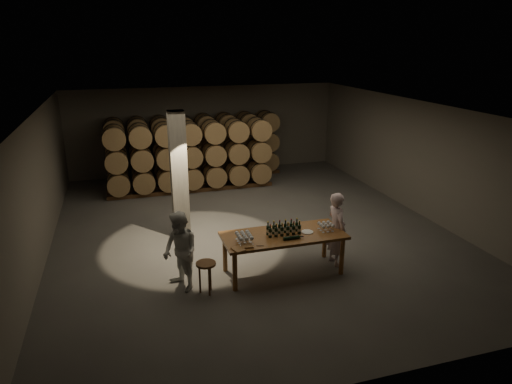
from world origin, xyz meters
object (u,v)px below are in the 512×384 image
object	(u,v)px
bottle_cluster	(284,230)
person_woman	(180,252)
stool	(206,268)
person_man	(337,229)
plate	(307,232)
notebook_near	(247,246)
tasting_table	(283,239)

from	to	relation	value
bottle_cluster	person_woman	world-z (taller)	person_woman
stool	person_man	distance (m)	3.06
plate	stool	distance (m)	2.31
bottle_cluster	person_man	xyz separation A→B (m)	(1.27, 0.07, -0.17)
notebook_near	person_man	world-z (taller)	person_man
bottle_cluster	person_man	world-z (taller)	person_man
plate	person_man	world-z (taller)	person_man
notebook_near	person_woman	size ratio (longest dim) A/B	0.14
person_man	notebook_near	bearing A→B (deg)	98.35
plate	stool	size ratio (longest dim) A/B	0.39
tasting_table	person_woman	xyz separation A→B (m)	(-2.19, -0.03, 0.02)
notebook_near	tasting_table	bearing A→B (deg)	26.83
stool	person_woman	xyz separation A→B (m)	(-0.45, 0.32, 0.28)
tasting_table	stool	xyz separation A→B (m)	(-1.74, -0.35, -0.26)
stool	person_man	world-z (taller)	person_man
stool	person_man	bearing A→B (deg)	7.81
bottle_cluster	notebook_near	distance (m)	0.98
person_man	bottle_cluster	bearing A→B (deg)	89.91
notebook_near	person_man	size ratio (longest dim) A/B	0.13
plate	person_woman	xyz separation A→B (m)	(-2.71, 0.02, -0.09)
plate	notebook_near	bearing A→B (deg)	-167.24
tasting_table	stool	size ratio (longest dim) A/B	3.94
tasting_table	notebook_near	bearing A→B (deg)	-157.46
plate	person_woman	distance (m)	2.71
tasting_table	person_woman	size ratio (longest dim) A/B	1.59
notebook_near	stool	distance (m)	0.92
stool	tasting_table	bearing A→B (deg)	11.33
person_man	person_woman	distance (m)	3.46
plate	person_man	distance (m)	0.76
person_man	stool	bearing A→B (deg)	94.74
tasting_table	bottle_cluster	distance (m)	0.21
plate	stool	xyz separation A→B (m)	(-2.26, -0.30, -0.37)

